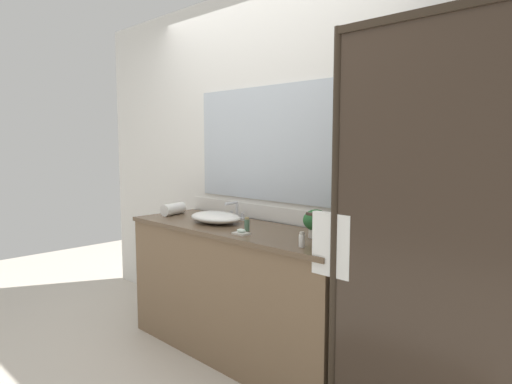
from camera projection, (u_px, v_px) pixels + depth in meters
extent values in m
plane|color=beige|center=(241.00, 354.00, 3.14)|extent=(8.00, 8.00, 0.00)
cube|color=silver|center=(275.00, 166.00, 3.25)|extent=(4.40, 0.05, 2.60)
cube|color=silver|center=(272.00, 214.00, 3.26)|extent=(1.80, 0.01, 0.11)
cube|color=silver|center=(272.00, 144.00, 3.21)|extent=(1.51, 0.01, 0.82)
cube|color=brown|center=(242.00, 293.00, 3.10)|extent=(1.80, 0.56, 0.87)
cube|color=brown|center=(240.00, 229.00, 3.05)|extent=(1.80, 0.58, 0.03)
cylinder|color=#2D2319|center=(335.00, 239.00, 2.18)|extent=(0.04, 0.04, 2.00)
cube|color=#2D2319|center=(448.00, 8.00, 1.73)|extent=(1.00, 0.04, 0.04)
cube|color=#382B21|center=(437.00, 258.00, 1.83)|extent=(0.96, 0.01, 1.96)
cube|color=#382B21|center=(366.00, 231.00, 2.38)|extent=(0.01, 0.57, 1.96)
cylinder|color=#2D2319|center=(333.00, 217.00, 2.19)|extent=(0.32, 0.02, 0.02)
cube|color=white|center=(332.00, 245.00, 2.21)|extent=(0.22, 0.04, 0.32)
ellipsoid|color=white|center=(216.00, 217.00, 3.21)|extent=(0.42, 0.29, 0.08)
cube|color=silver|center=(237.00, 218.00, 3.36)|extent=(0.17, 0.04, 0.02)
cylinder|color=silver|center=(237.00, 210.00, 3.35)|extent=(0.02, 0.02, 0.11)
cylinder|color=silver|center=(231.00, 203.00, 3.30)|extent=(0.02, 0.11, 0.02)
cylinder|color=silver|center=(232.00, 213.00, 3.40)|extent=(0.02, 0.02, 0.04)
cylinder|color=silver|center=(243.00, 215.00, 3.31)|extent=(0.02, 0.02, 0.04)
cylinder|color=beige|center=(316.00, 233.00, 2.70)|extent=(0.09, 0.09, 0.05)
ellipsoid|color=#265D2E|center=(316.00, 220.00, 2.70)|extent=(0.16, 0.16, 0.13)
cube|color=silver|center=(241.00, 233.00, 2.80)|extent=(0.10, 0.07, 0.01)
ellipsoid|color=silver|center=(241.00, 231.00, 2.80)|extent=(0.07, 0.04, 0.02)
cylinder|color=white|center=(302.00, 241.00, 2.46)|extent=(0.03, 0.03, 0.07)
cylinder|color=#B7B2A8|center=(302.00, 233.00, 2.45)|extent=(0.03, 0.03, 0.02)
cylinder|color=#4C7056|center=(247.00, 225.00, 2.90)|extent=(0.03, 0.03, 0.08)
cylinder|color=#9E895B|center=(247.00, 218.00, 2.90)|extent=(0.03, 0.03, 0.01)
cylinder|color=white|center=(173.00, 209.00, 3.56)|extent=(0.13, 0.22, 0.09)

